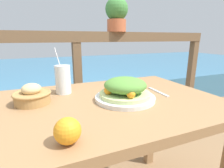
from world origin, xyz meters
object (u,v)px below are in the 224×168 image
object	(u,v)px
drink_glass	(63,79)
potted_plant	(117,14)
salad_plate	(125,90)
bread_basket	(32,96)

from	to	relation	value
drink_glass	potted_plant	world-z (taller)	potted_plant
salad_plate	bread_basket	world-z (taller)	salad_plate
bread_basket	drink_glass	bearing A→B (deg)	33.74
drink_glass	potted_plant	size ratio (longest dim) A/B	0.84
potted_plant	salad_plate	bearing A→B (deg)	-111.14
salad_plate	drink_glass	bearing A→B (deg)	139.38
bread_basket	potted_plant	world-z (taller)	potted_plant
salad_plate	bread_basket	xyz separation A→B (m)	(-0.42, 0.12, -0.01)
salad_plate	bread_basket	bearing A→B (deg)	163.73
drink_glass	bread_basket	xyz separation A→B (m)	(-0.16, -0.11, -0.04)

